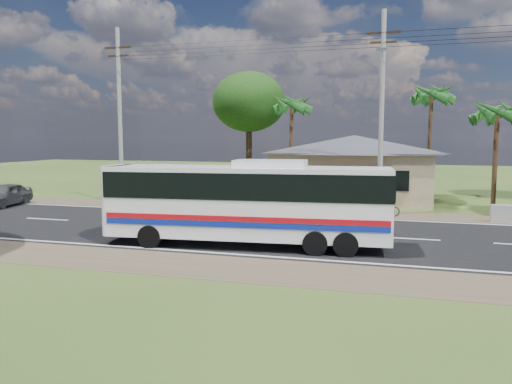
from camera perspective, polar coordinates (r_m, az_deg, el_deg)
ground at (r=22.35m, az=5.42°, el=-4.74°), size 120.00×120.00×0.00m
road at (r=22.35m, az=5.43°, el=-4.71°), size 120.00×16.00×0.03m
house at (r=34.74m, az=11.10°, el=3.49°), size 12.40×10.00×5.00m
utility_poles at (r=28.13m, az=13.48°, el=9.18°), size 32.80×2.22×11.00m
palm_near at (r=33.05m, az=25.89°, el=8.17°), size 2.80×2.80×6.70m
palm_mid at (r=37.23m, az=19.42°, el=10.39°), size 2.80×2.80×8.20m
palm_far at (r=38.49m, az=4.09°, el=9.86°), size 2.80×2.80×7.70m
tree_behind_house at (r=41.46m, az=-0.81°, el=10.22°), size 6.00×6.00×9.61m
coach_bus at (r=19.35m, az=-0.98°, el=-0.60°), size 11.10×3.28×3.40m
motorcycle at (r=27.86m, az=14.44°, el=-1.83°), size 1.66×0.68×0.85m
small_car at (r=34.63m, az=-26.81°, el=-0.29°), size 2.31×4.36×1.41m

